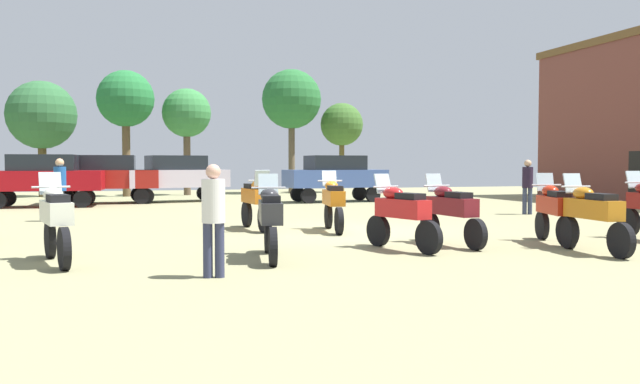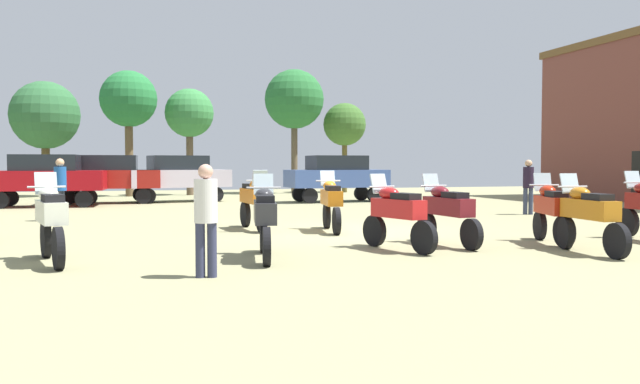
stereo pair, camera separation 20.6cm
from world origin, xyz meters
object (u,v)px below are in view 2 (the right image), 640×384
at_px(motorcycle_2, 447,210).
at_px(motorcycle_8, 51,219).
at_px(motorcycle_4, 397,213).
at_px(car_4, 108,175).
at_px(tree_4, 45,116).
at_px(tree_6, 189,114).
at_px(tree_2, 294,100).
at_px(motorcycle_10, 265,217).
at_px(person_1, 206,212).
at_px(car_1, 178,175).
at_px(motorcycle_11, 253,200).
at_px(person_3, 60,184).
at_px(motorcycle_9, 552,209).
at_px(motorcycle_1, 331,202).
at_px(car_2, 46,176).
at_px(car_3, 337,175).
at_px(tree_3, 345,125).
at_px(person_2, 528,182).
at_px(motorcycle_6, 588,214).
at_px(tree_1, 128,100).

xyz_separation_m(motorcycle_2, motorcycle_8, (-7.44, -0.31, 0.03)).
distance_m(motorcycle_4, car_4, 17.87).
relative_size(motorcycle_8, tree_4, 0.38).
bearing_deg(tree_6, tree_2, 4.15).
xyz_separation_m(motorcycle_2, motorcycle_10, (-3.92, -0.79, 0.01)).
distance_m(motorcycle_2, person_1, 5.64).
distance_m(motorcycle_10, car_1, 17.55).
height_order(motorcycle_2, motorcycle_11, motorcycle_11).
height_order(motorcycle_11, person_3, person_3).
distance_m(motorcycle_9, car_4, 19.27).
height_order(motorcycle_9, motorcycle_10, motorcycle_10).
height_order(motorcycle_1, motorcycle_2, motorcycle_1).
relative_size(car_2, person_1, 2.66).
height_order(motorcycle_4, tree_4, tree_4).
bearing_deg(motorcycle_2, motorcycle_8, 176.61).
bearing_deg(car_1, motorcycle_10, 170.19).
xyz_separation_m(motorcycle_8, person_1, (2.33, -2.07, 0.22)).
xyz_separation_m(car_3, person_3, (-10.47, -6.70, -0.11)).
bearing_deg(tree_4, motorcycle_9, -61.85).
height_order(motorcycle_1, car_3, car_3).
height_order(car_1, tree_3, tree_3).
bearing_deg(car_4, person_2, -123.72).
height_order(motorcycle_1, car_4, car_4).
xyz_separation_m(motorcycle_1, tree_4, (-8.85, 19.70, 3.30)).
height_order(motorcycle_6, tree_2, tree_2).
relative_size(motorcycle_10, tree_1, 0.35).
distance_m(motorcycle_4, motorcycle_8, 6.17).
xyz_separation_m(motorcycle_8, car_2, (-1.90, 15.08, 0.43)).
xyz_separation_m(car_2, tree_1, (3.02, 7.36, 3.65)).
height_order(person_1, person_2, person_2).
distance_m(car_1, tree_2, 10.11).
distance_m(motorcycle_1, motorcycle_9, 5.15).
height_order(motorcycle_6, motorcycle_10, motorcycle_10).
bearing_deg(person_2, motorcycle_9, -94.98).
bearing_deg(car_4, person_1, -170.68).
bearing_deg(tree_1, motorcycle_2, -74.07).
relative_size(motorcycle_4, person_1, 1.23).
bearing_deg(motorcycle_8, car_4, 75.38).
bearing_deg(motorcycle_6, motorcycle_4, 161.95).
bearing_deg(tree_4, person_2, -44.92).
bearing_deg(motorcycle_4, tree_1, 85.86).
bearing_deg(tree_1, person_3, -97.42).
bearing_deg(person_3, motorcycle_4, -117.99).
relative_size(motorcycle_6, motorcycle_11, 1.02).
xyz_separation_m(motorcycle_8, motorcycle_10, (3.52, -0.48, -0.01)).
bearing_deg(motorcycle_10, motorcycle_1, 67.88).
bearing_deg(motorcycle_8, car_2, 83.51).
xyz_separation_m(car_1, person_2, (10.48, -10.30, -0.12)).
height_order(motorcycle_8, tree_3, tree_3).
distance_m(motorcycle_4, motorcycle_10, 2.68).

